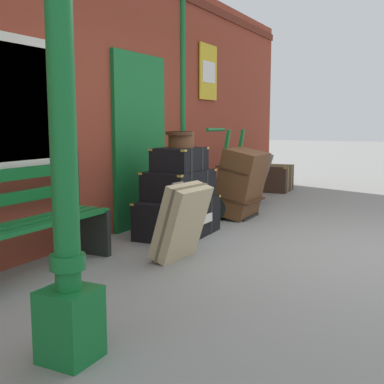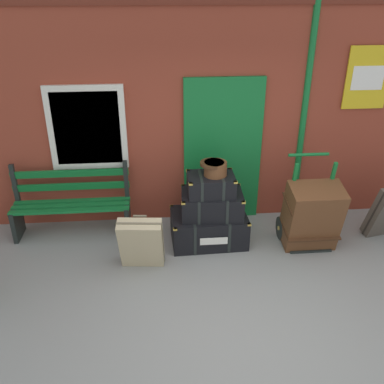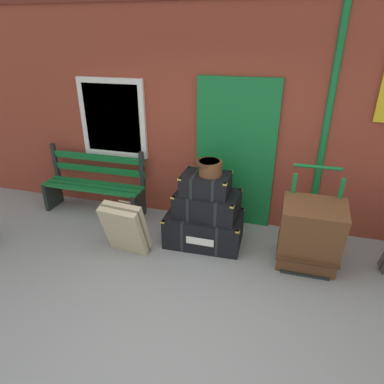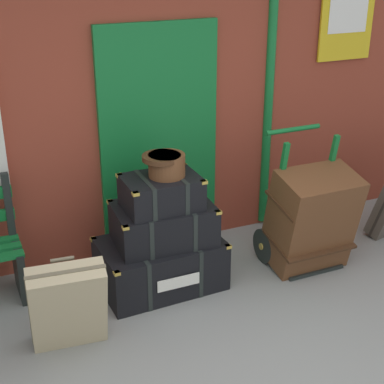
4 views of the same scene
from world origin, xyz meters
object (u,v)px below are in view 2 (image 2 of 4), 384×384
(steamer_trunk_middle, at_px, (212,204))
(round_hatbox, at_px, (215,168))
(large_brown_trunk, at_px, (312,216))
(porters_trolley, at_px, (305,222))
(steamer_trunk_base, at_px, (209,228))
(suitcase_umber, at_px, (141,243))
(platform_bench, at_px, (72,204))
(steamer_trunk_top, at_px, (211,185))

(steamer_trunk_middle, height_order, round_hatbox, round_hatbox)
(large_brown_trunk, bearing_deg, porters_trolley, 90.00)
(steamer_trunk_base, xyz_separation_m, suitcase_umber, (-0.89, -0.53, 0.16))
(platform_bench, height_order, porters_trolley, porters_trolley)
(steamer_trunk_middle, distance_m, large_brown_trunk, 1.31)
(platform_bench, bearing_deg, porters_trolley, -8.53)
(steamer_trunk_base, height_order, large_brown_trunk, large_brown_trunk)
(platform_bench, bearing_deg, steamer_trunk_middle, -11.79)
(steamer_trunk_middle, bearing_deg, steamer_trunk_top, -134.61)
(steamer_trunk_middle, relative_size, suitcase_umber, 1.14)
(large_brown_trunk, height_order, suitcase_umber, large_brown_trunk)
(steamer_trunk_middle, xyz_separation_m, porters_trolley, (1.28, -0.08, -0.31))
(steamer_trunk_base, height_order, suitcase_umber, suitcase_umber)
(round_hatbox, distance_m, suitcase_umber, 1.31)
(platform_bench, relative_size, large_brown_trunk, 1.68)
(steamer_trunk_base, relative_size, porters_trolley, 0.86)
(porters_trolley, bearing_deg, platform_bench, 171.47)
(steamer_trunk_middle, distance_m, suitcase_umber, 1.09)
(round_hatbox, height_order, porters_trolley, porters_trolley)
(porters_trolley, relative_size, suitcase_umber, 1.64)
(steamer_trunk_middle, xyz_separation_m, suitcase_umber, (-0.93, -0.53, -0.21))
(suitcase_umber, bearing_deg, large_brown_trunk, 7.16)
(steamer_trunk_middle, height_order, suitcase_umber, steamer_trunk_middle)
(platform_bench, xyz_separation_m, steamer_trunk_base, (1.87, -0.40, -0.23))
(large_brown_trunk, bearing_deg, steamer_trunk_base, 169.34)
(round_hatbox, xyz_separation_m, suitcase_umber, (-0.95, -0.52, -0.74))
(steamer_trunk_base, height_order, round_hatbox, round_hatbox)
(steamer_trunk_top, distance_m, round_hatbox, 0.24)
(platform_bench, distance_m, round_hatbox, 2.08)
(platform_bench, relative_size, round_hatbox, 4.67)
(steamer_trunk_middle, distance_m, steamer_trunk_top, 0.29)
(platform_bench, distance_m, porters_trolley, 3.23)
(suitcase_umber, bearing_deg, steamer_trunk_base, 30.53)
(steamer_trunk_middle, xyz_separation_m, round_hatbox, (0.03, -0.01, 0.52))
(suitcase_umber, bearing_deg, platform_bench, 136.41)
(platform_bench, bearing_deg, round_hatbox, -11.97)
(steamer_trunk_middle, relative_size, steamer_trunk_top, 1.37)
(steamer_trunk_top, xyz_separation_m, large_brown_trunk, (1.30, -0.23, -0.40))
(steamer_trunk_middle, relative_size, porters_trolley, 0.70)
(steamer_trunk_base, distance_m, suitcase_umber, 1.05)
(platform_bench, xyz_separation_m, steamer_trunk_middle, (1.90, -0.40, 0.14))
(suitcase_umber, bearing_deg, round_hatbox, 28.56)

